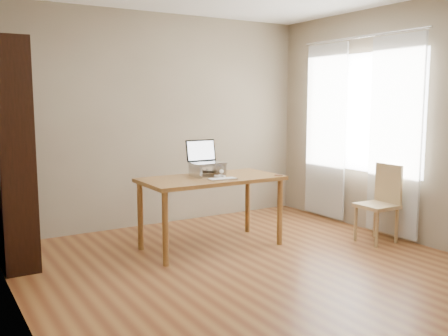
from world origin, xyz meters
TOP-DOWN VIEW (x-y plane):
  - room at (0.03, 0.01)m, footprint 4.04×4.54m
  - bookshelf at (-1.83, 1.55)m, footprint 0.30×0.90m
  - curtains at (1.92, 0.80)m, footprint 0.03×1.90m
  - desk at (0.02, 1.01)m, footprint 1.47×0.74m
  - laptop_stand at (0.02, 1.09)m, footprint 0.32×0.25m
  - laptop at (0.02, 1.15)m, footprint 0.35×0.29m
  - keyboard at (0.03, 0.79)m, footprint 0.30×0.16m
  - coaster at (0.70, 0.74)m, footprint 0.09×0.09m
  - cat at (0.05, 1.12)m, footprint 0.24×0.48m
  - chair at (1.73, 0.23)m, footprint 0.38×0.38m

SIDE VIEW (x-z plane):
  - chair at x=1.73m, z-range 0.03..0.88m
  - desk at x=0.02m, z-range 0.28..1.03m
  - coaster at x=0.70m, z-range 0.75..0.76m
  - keyboard at x=0.03m, z-range 0.75..0.77m
  - cat at x=0.05m, z-range 0.74..0.89m
  - laptop_stand at x=0.02m, z-range 0.77..0.90m
  - laptop at x=0.02m, z-range 0.82..1.07m
  - bookshelf at x=-1.83m, z-range 0.00..2.10m
  - curtains at x=1.92m, z-range 0.05..2.29m
  - room at x=0.03m, z-range -0.02..2.62m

